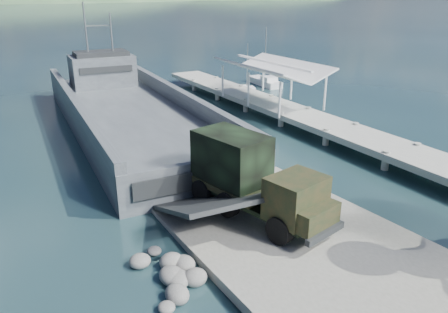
# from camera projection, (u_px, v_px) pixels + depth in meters

# --- Properties ---
(ground) EXTENTS (1400.00, 1400.00, 0.00)m
(ground) POSITION_uv_depth(u_px,v_px,m) (290.00, 239.00, 21.89)
(ground) COLOR #18373B
(ground) RESTS_ON ground
(boat_ramp) EXTENTS (10.00, 18.00, 0.50)m
(boat_ramp) POSITION_uv_depth(u_px,v_px,m) (303.00, 244.00, 20.99)
(boat_ramp) COLOR gray
(boat_ramp) RESTS_ON ground
(shoreline_rocks) EXTENTS (3.20, 5.60, 0.90)m
(shoreline_rocks) POSITION_uv_depth(u_px,v_px,m) (172.00, 271.00, 19.40)
(shoreline_rocks) COLOR #5E5E5B
(shoreline_rocks) RESTS_ON ground
(distant_headlands) EXTENTS (1000.00, 240.00, 48.00)m
(distant_headlands) POSITION_uv_depth(u_px,v_px,m) (21.00, 2.00, 498.80)
(distant_headlands) COLOR #335133
(distant_headlands) RESTS_ON ground
(pier) EXTENTS (6.40, 44.00, 6.10)m
(pier) POSITION_uv_depth(u_px,v_px,m) (277.00, 101.00, 42.58)
(pier) COLOR #9B9D93
(pier) RESTS_ON ground
(landing_craft) EXTENTS (12.13, 39.28, 11.52)m
(landing_craft) POSITION_uv_depth(u_px,v_px,m) (131.00, 119.00, 39.14)
(landing_craft) COLOR #434950
(landing_craft) RESTS_ON ground
(military_truck) EXTENTS (4.41, 9.11, 4.06)m
(military_truck) POSITION_uv_depth(u_px,v_px,m) (251.00, 177.00, 22.84)
(military_truck) COLOR black
(military_truck) RESTS_ON boat_ramp
(soldier) EXTENTS (0.75, 0.52, 1.97)m
(soldier) POSITION_uv_depth(u_px,v_px,m) (272.00, 212.00, 21.43)
(soldier) COLOR black
(soldier) RESTS_ON boat_ramp
(sailboat_near) EXTENTS (2.95, 5.24, 6.14)m
(sailboat_near) POSITION_uv_depth(u_px,v_px,m) (247.00, 91.00, 52.54)
(sailboat_near) COLOR white
(sailboat_near) RESTS_ON ground
(sailboat_far) EXTENTS (2.35, 6.36, 7.58)m
(sailboat_far) POSITION_uv_depth(u_px,v_px,m) (265.00, 82.00, 57.54)
(sailboat_far) COLOR white
(sailboat_far) RESTS_ON ground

